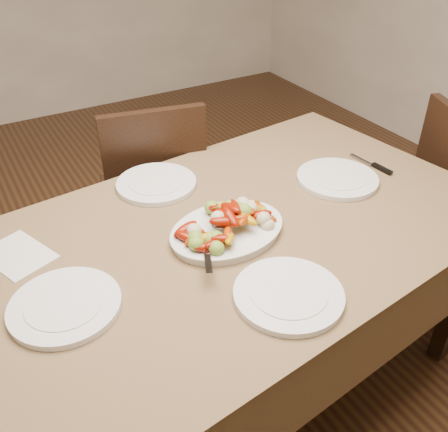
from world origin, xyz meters
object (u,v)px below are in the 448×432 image
chair_far (151,192)px  plate_left (65,306)px  plate_right (337,179)px  serving_platter (227,232)px  dining_table (224,318)px  plate_far (156,184)px  plate_near (288,295)px

chair_far → plate_left: size_ratio=3.28×
plate_right → serving_platter: bearing=-170.8°
plate_right → dining_table: bearing=-172.8°
serving_platter → plate_right: serving_platter is taller
plate_far → plate_right: bearing=-27.2°
plate_left → plate_far: same height
plate_far → chair_far: bearing=72.2°
dining_table → plate_near: (-0.00, -0.34, 0.39)m
plate_right → plate_near: 0.66m
plate_left → serving_platter: bearing=6.8°
dining_table → plate_left: (-0.52, -0.08, 0.39)m
chair_far → plate_near: bearing=98.4°
dining_table → plate_far: plate_far is taller
plate_right → plate_left: bearing=-172.0°
serving_platter → plate_far: serving_platter is taller
serving_platter → plate_far: (-0.07, 0.39, -0.00)m
plate_right → plate_near: (-0.52, -0.41, 0.00)m
serving_platter → plate_left: bearing=-173.2°
dining_table → chair_far: chair_far is taller
chair_far → plate_right: (0.46, -0.71, 0.29)m
dining_table → chair_far: (0.06, 0.77, 0.10)m
chair_far → plate_near: 1.15m
plate_right → plate_far: (-0.59, 0.30, 0.00)m
plate_far → plate_near: bearing=-84.6°
dining_table → plate_far: size_ratio=6.40×
plate_right → plate_far: 0.66m
dining_table → plate_right: size_ratio=6.22×
plate_near → dining_table: bearing=90.0°
serving_platter → plate_left: size_ratio=1.27×
plate_near → chair_far: bearing=86.7°
dining_table → serving_platter: size_ratio=5.01×
dining_table → serving_platter: serving_platter is taller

